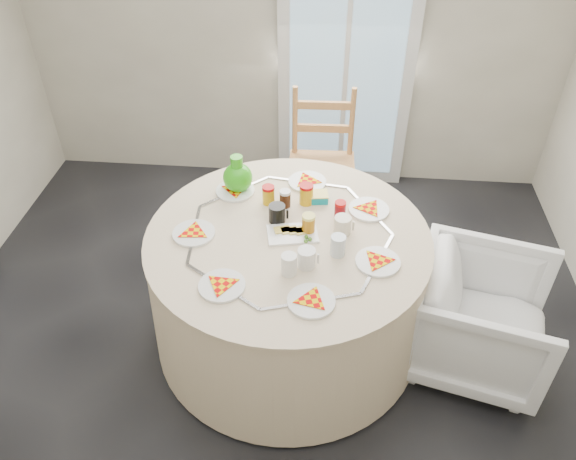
# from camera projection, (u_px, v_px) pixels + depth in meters

# --- Properties ---
(floor) EXTENTS (4.00, 4.00, 0.00)m
(floor) POSITION_uv_depth(u_px,v_px,m) (262.00, 361.00, 3.25)
(floor) COLOR black
(floor) RESTS_ON ground
(wall_back) EXTENTS (4.00, 0.02, 2.60)m
(wall_back) POSITION_uv_depth(u_px,v_px,m) (293.00, 17.00, 3.97)
(wall_back) COLOR #BCB5A3
(wall_back) RESTS_ON floor
(glass_door) EXTENTS (1.00, 0.08, 2.10)m
(glass_door) POSITION_uv_depth(u_px,v_px,m) (347.00, 56.00, 4.06)
(glass_door) COLOR silver
(glass_door) RESTS_ON floor
(table) EXTENTS (1.55, 1.55, 0.78)m
(table) POSITION_uv_depth(u_px,v_px,m) (288.00, 288.00, 3.18)
(table) COLOR beige
(table) RESTS_ON floor
(wooden_chair) EXTENTS (0.48, 0.45, 1.03)m
(wooden_chair) POSITION_uv_depth(u_px,v_px,m) (321.00, 172.00, 3.93)
(wooden_chair) COLOR tan
(wooden_chair) RESTS_ON floor
(armchair) EXTENTS (0.82, 0.85, 0.73)m
(armchair) POSITION_uv_depth(u_px,v_px,m) (484.00, 311.00, 3.02)
(armchair) COLOR white
(armchair) RESTS_ON floor
(place_settings) EXTENTS (1.22, 1.22, 0.02)m
(place_settings) POSITION_uv_depth(u_px,v_px,m) (288.00, 234.00, 2.93)
(place_settings) COLOR white
(place_settings) RESTS_ON table
(jar_cluster) EXTENTS (0.46, 0.24, 0.13)m
(jar_cluster) POSITION_uv_depth(u_px,v_px,m) (302.00, 202.00, 3.07)
(jar_cluster) COLOR brown
(jar_cluster) RESTS_ON table
(butter_tub) EXTENTS (0.14, 0.11, 0.05)m
(butter_tub) POSITION_uv_depth(u_px,v_px,m) (316.00, 198.00, 3.16)
(butter_tub) COLOR #0890A3
(butter_tub) RESTS_ON table
(green_pitcher) EXTENTS (0.19, 0.19, 0.22)m
(green_pitcher) POSITION_uv_depth(u_px,v_px,m) (238.00, 175.00, 3.18)
(green_pitcher) COLOR #2AAC13
(green_pitcher) RESTS_ON table
(cheese_platter) EXTENTS (0.29, 0.22, 0.03)m
(cheese_platter) POSITION_uv_depth(u_px,v_px,m) (292.00, 234.00, 2.93)
(cheese_platter) COLOR silver
(cheese_platter) RESTS_ON table
(mugs_glasses) EXTENTS (0.83, 0.83, 0.12)m
(mugs_glasses) POSITION_uv_depth(u_px,v_px,m) (309.00, 231.00, 2.89)
(mugs_glasses) COLOR #A0A0A0
(mugs_glasses) RESTS_ON table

